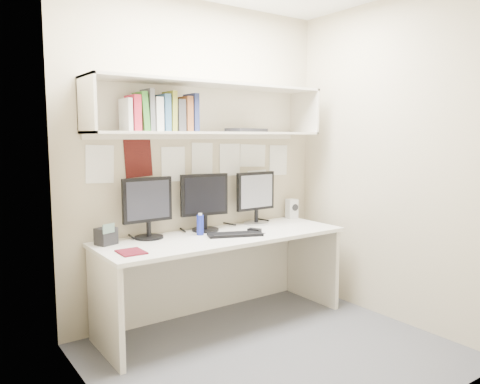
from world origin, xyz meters
TOP-DOWN VIEW (x-y plane):
  - floor at (0.00, 0.00)m, footprint 2.40×2.00m
  - wall_back at (0.00, 1.00)m, footprint 2.40×0.02m
  - wall_front at (0.00, -1.00)m, footprint 2.40×0.02m
  - wall_left at (-1.20, 0.00)m, footprint 0.02×2.00m
  - wall_right at (1.20, 0.00)m, footprint 0.02×2.00m
  - desk at (0.00, 0.65)m, footprint 2.00×0.70m
  - overhead_hutch at (0.00, 0.86)m, footprint 2.00×0.38m
  - pinned_papers at (0.00, 0.99)m, footprint 1.92×0.01m
  - monitor_left at (-0.54, 0.87)m, footprint 0.40×0.22m
  - monitor_center at (-0.03, 0.87)m, footprint 0.40×0.22m
  - monitor_right at (0.49, 0.87)m, footprint 0.40×0.22m
  - keyboard at (0.05, 0.56)m, footprint 0.45×0.30m
  - mouse at (0.25, 0.57)m, footprint 0.10×0.12m
  - speaker at (0.94, 0.89)m, footprint 0.10×0.11m
  - blue_bottle at (-0.15, 0.74)m, footprint 0.06×0.06m
  - maroon_notebook at (-0.82, 0.51)m, footprint 0.17×0.20m
  - desk_phone at (-0.87, 0.84)m, footprint 0.16×0.16m
  - book_stack at (-0.44, 0.81)m, footprint 0.57×0.19m
  - hutch_tray at (0.36, 0.82)m, footprint 0.44×0.28m

SIDE VIEW (x-z plane):
  - floor at x=0.00m, z-range -0.01..0.01m
  - desk at x=0.00m, z-range 0.00..0.73m
  - maroon_notebook at x=-0.82m, z-range 0.73..0.74m
  - keyboard at x=0.05m, z-range 0.73..0.75m
  - mouse at x=0.25m, z-range 0.73..0.76m
  - desk_phone at x=-0.87m, z-range 0.71..0.87m
  - blue_bottle at x=-0.15m, z-range 0.73..0.90m
  - speaker at x=0.94m, z-range 0.73..0.91m
  - monitor_right at x=0.49m, z-range 0.75..1.21m
  - monitor_left at x=-0.54m, z-range 0.75..1.22m
  - monitor_center at x=-0.03m, z-range 0.75..1.22m
  - pinned_papers at x=0.00m, z-range 1.01..1.49m
  - wall_back at x=0.00m, z-range 0.00..2.60m
  - wall_front at x=0.00m, z-range 0.00..2.60m
  - wall_left at x=-1.20m, z-range 0.00..2.60m
  - wall_right at x=1.20m, z-range 0.00..2.60m
  - hutch_tray at x=0.36m, z-range 1.54..1.57m
  - book_stack at x=-0.44m, z-range 1.52..1.83m
  - overhead_hutch at x=0.00m, z-range 1.52..1.92m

